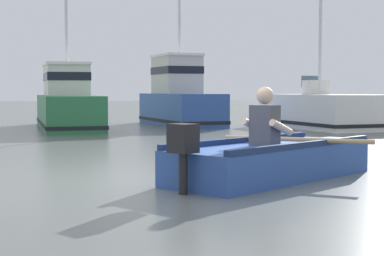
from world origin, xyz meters
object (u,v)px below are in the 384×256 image
Objects in this scene: moored_boat_white at (321,112)px; rowboat_with_person at (275,159)px; moored_boat_green at (67,103)px; moored_boat_blue at (179,99)px.

rowboat_with_person is at bearing -117.06° from moored_boat_white.
rowboat_with_person is 11.77m from moored_boat_green.
moored_boat_white is at bearing 62.94° from rowboat_with_person.
moored_boat_blue is 4.62m from moored_boat_white.
moored_boat_blue reaches higher than moored_boat_white.
moored_boat_blue is at bearing 84.48° from rowboat_with_person.
rowboat_with_person is at bearing -78.11° from moored_boat_green.
moored_boat_green is at bearing 169.02° from moored_boat_white.
moored_boat_green is 1.20× the size of moored_boat_white.
moored_boat_white is (3.93, -2.39, -0.37)m from moored_boat_blue.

